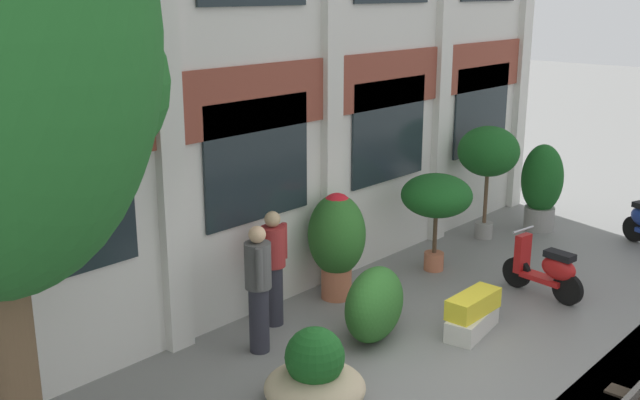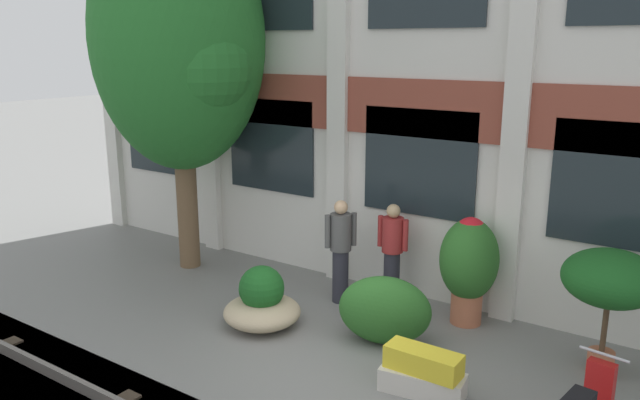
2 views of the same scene
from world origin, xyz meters
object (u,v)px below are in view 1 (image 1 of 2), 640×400
potted_plant_terracotta_small (488,154)px  scooter_second_parked (546,270)px  resident_watching_tracks (273,265)px  potted_plant_stone_basin (337,237)px  potted_plant_glazed_jar (542,183)px  potted_plant_tall_urn (437,198)px  resident_by_doorway (258,285)px  potted_plant_wide_bowl (315,376)px  potted_plant_square_trough (473,314)px  topiary_hedge (374,304)px

potted_plant_terracotta_small → scooter_second_parked: 3.06m
scooter_second_parked → resident_watching_tracks: 4.19m
potted_plant_stone_basin → resident_watching_tracks: bearing=178.2°
potted_plant_glazed_jar → potted_plant_tall_urn: size_ratio=1.03×
scooter_second_parked → resident_by_doorway: size_ratio=0.81×
potted_plant_glazed_jar → potted_plant_stone_basin: bearing=171.8°
scooter_second_parked → resident_watching_tracks: (-3.43, 2.38, 0.44)m
potted_plant_wide_bowl → potted_plant_tall_urn: size_ratio=0.70×
potted_plant_square_trough → resident_by_doorway: bearing=142.5°
potted_plant_square_trough → scooter_second_parked: 1.84m
potted_plant_square_trough → potted_plant_terracotta_small: potted_plant_terracotta_small is taller
potted_plant_square_trough → potted_plant_tall_urn: potted_plant_tall_urn is taller
potted_plant_terracotta_small → resident_watching_tracks: (-5.29, 0.25, -0.74)m
potted_plant_terracotta_small → potted_plant_tall_urn: 2.07m
resident_watching_tracks → potted_plant_terracotta_small: bearing=86.2°
potted_plant_stone_basin → scooter_second_parked: (2.14, -2.34, -0.53)m
potted_plant_stone_basin → resident_by_doorway: 2.03m
potted_plant_glazed_jar → potted_plant_wide_bowl: size_ratio=1.47×
potted_plant_tall_urn → resident_by_doorway: size_ratio=0.96×
potted_plant_glazed_jar → resident_watching_tracks: 6.51m
potted_plant_terracotta_small → resident_watching_tracks: bearing=177.3°
resident_watching_tracks → potted_plant_tall_urn: bearing=80.5°
potted_plant_glazed_jar → potted_plant_square_trough: (-4.86, -1.42, -0.67)m
resident_by_doorway → potted_plant_glazed_jar: bearing=36.1°
potted_plant_terracotta_small → potted_plant_tall_urn: size_ratio=1.30×
potted_plant_glazed_jar → resident_by_doorway: resident_by_doorway is taller
potted_plant_stone_basin → potted_plant_wide_bowl: size_ratio=1.43×
topiary_hedge → potted_plant_wide_bowl: bearing=-163.1°
potted_plant_glazed_jar → scooter_second_parked: size_ratio=1.22×
potted_plant_stone_basin → potted_plant_square_trough: bearing=-81.7°
potted_plant_tall_urn → topiary_hedge: bearing=-162.9°
potted_plant_terracotta_small → potted_plant_tall_urn: potted_plant_terracotta_small is taller
resident_watching_tracks → topiary_hedge: size_ratio=1.27×
resident_by_doorway → potted_plant_tall_urn: bearing=38.2°
potted_plant_stone_basin → resident_by_doorway: size_ratio=0.97×
potted_plant_stone_basin → resident_watching_tracks: size_ratio=1.00×
potted_plant_stone_basin → potted_plant_square_trough: size_ratio=1.55×
potted_plant_stone_basin → resident_watching_tracks: resident_watching_tracks is taller
potted_plant_stone_basin → potted_plant_glazed_jar: (5.18, -0.74, -0.03)m
potted_plant_wide_bowl → potted_plant_terracotta_small: (6.47, 1.59, 1.28)m
potted_plant_square_trough → potted_plant_tall_urn: bearing=46.1°
potted_plant_terracotta_small → topiary_hedge: potted_plant_terracotta_small is taller
potted_plant_glazed_jar → scooter_second_parked: bearing=-152.3°
potted_plant_square_trough → topiary_hedge: 1.37m
potted_plant_tall_urn → topiary_hedge: potted_plant_tall_urn is taller
resident_watching_tracks → scooter_second_parked: bearing=54.2°
potted_plant_stone_basin → scooter_second_parked: potted_plant_stone_basin is taller
potted_plant_glazed_jar → topiary_hedge: size_ratio=1.30×
potted_plant_tall_urn → resident_watching_tracks: (-3.26, 0.48, -0.37)m
potted_plant_terracotta_small → resident_watching_tracks: 5.35m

